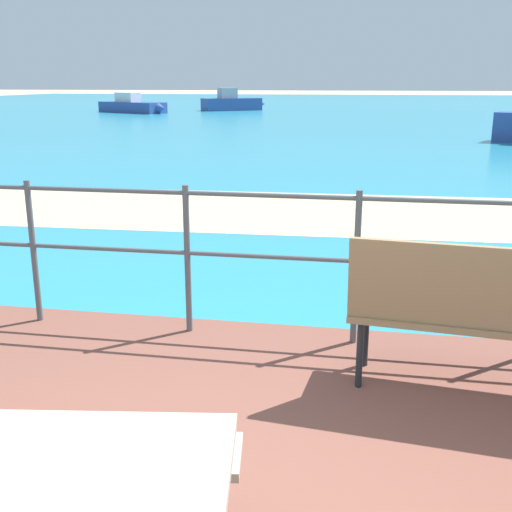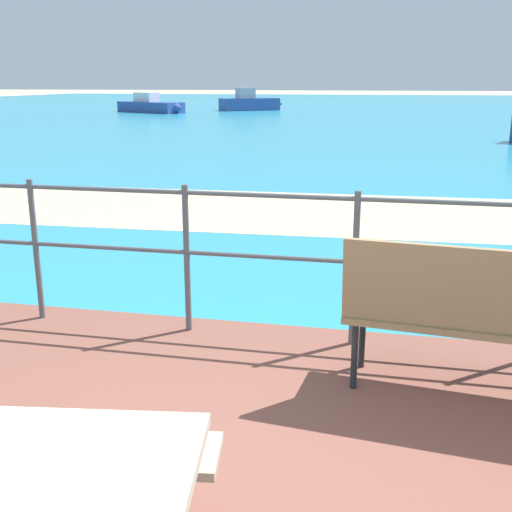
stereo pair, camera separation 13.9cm
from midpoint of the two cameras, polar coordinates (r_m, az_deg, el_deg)
sea_water at (r=41.74m, az=11.32°, el=12.96°), size 90.00×90.00×0.01m
beach_strip at (r=8.96m, az=7.26°, el=3.96°), size 54.07×4.82×0.01m
park_bench at (r=3.66m, az=20.84°, el=-4.72°), size 1.53×0.57×0.92m
railing_fence at (r=4.27m, az=2.09°, el=0.92°), size 5.94×0.04×1.07m
boat_near at (r=40.30m, az=-0.40°, el=13.82°), size 3.95×3.23×1.37m
boat_far at (r=38.04m, az=-9.48°, el=13.39°), size 4.84×3.32×1.14m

